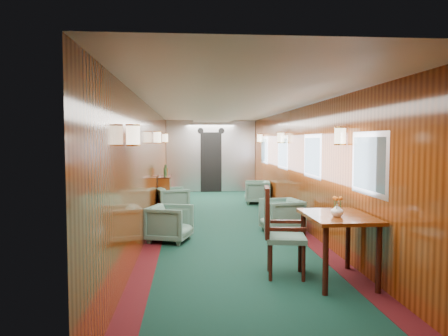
# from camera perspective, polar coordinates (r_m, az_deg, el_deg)

# --- Properties ---
(room) EXTENTS (12.00, 12.10, 2.40)m
(room) POSITION_cam_1_polar(r_m,az_deg,el_deg) (8.78, 0.23, 2.97)
(room) COLOR #0D3025
(room) RESTS_ON ground
(bulkhead) EXTENTS (2.98, 0.17, 2.39)m
(bulkhead) POSITION_cam_1_polar(r_m,az_deg,el_deg) (14.69, -1.72, 1.50)
(bulkhead) COLOR silver
(bulkhead) RESTS_ON ground
(windows_right) EXTENTS (0.02, 8.60, 0.80)m
(windows_right) POSITION_cam_1_polar(r_m,az_deg,el_deg) (9.27, 9.31, 1.82)
(windows_right) COLOR silver
(windows_right) RESTS_ON ground
(wall_sconces) EXTENTS (2.97, 7.97, 0.25)m
(wall_sconces) POSITION_cam_1_polar(r_m,az_deg,el_deg) (9.34, -0.06, 3.97)
(wall_sconces) COLOR beige
(wall_sconces) RESTS_ON ground
(dining_table) EXTENTS (0.78, 1.10, 0.83)m
(dining_table) POSITION_cam_1_polar(r_m,az_deg,el_deg) (5.59, 14.69, -7.27)
(dining_table) COLOR #70300E
(dining_table) RESTS_ON ground
(side_chair) EXTENTS (0.58, 0.60, 1.15)m
(side_chair) POSITION_cam_1_polar(r_m,az_deg,el_deg) (5.65, 6.97, -7.79)
(side_chair) COLOR #1E4741
(side_chair) RESTS_ON ground
(credenza) EXTENTS (0.30, 0.95, 1.13)m
(credenza) POSITION_cam_1_polar(r_m,az_deg,el_deg) (10.94, -7.73, -3.21)
(credenza) COLOR #70300E
(credenza) RESTS_ON ground
(flower_vase) EXTENTS (0.15, 0.15, 0.16)m
(flower_vase) POSITION_cam_1_polar(r_m,az_deg,el_deg) (5.42, 14.56, -5.36)
(flower_vase) COLOR white
(flower_vase) RESTS_ON dining_table
(armchair_left_near) EXTENTS (0.86, 0.84, 0.62)m
(armchair_left_near) POSITION_cam_1_polar(r_m,az_deg,el_deg) (7.61, -7.08, -7.19)
(armchair_left_near) COLOR #1E4741
(armchair_left_near) RESTS_ON ground
(armchair_left_far) EXTENTS (0.85, 0.83, 0.64)m
(armchair_left_far) POSITION_cam_1_polar(r_m,az_deg,el_deg) (10.30, -6.73, -4.30)
(armchair_left_far) COLOR #1E4741
(armchair_left_far) RESTS_ON ground
(armchair_right_near) EXTENTS (0.82, 0.80, 0.64)m
(armchair_right_near) POSITION_cam_1_polar(r_m,az_deg,el_deg) (8.32, 7.52, -6.21)
(armchair_right_near) COLOR #1E4741
(armchair_right_near) RESTS_ON ground
(armchair_right_far) EXTENTS (0.76, 0.75, 0.62)m
(armchair_right_far) POSITION_cam_1_polar(r_m,az_deg,el_deg) (12.05, 4.35, -3.15)
(armchair_right_far) COLOR #1E4741
(armchair_right_far) RESTS_ON ground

